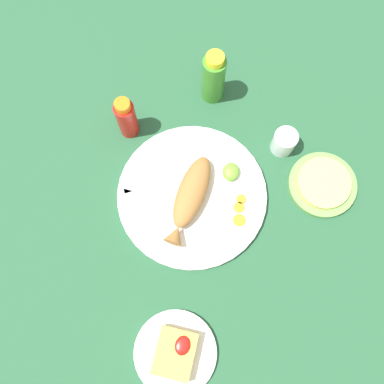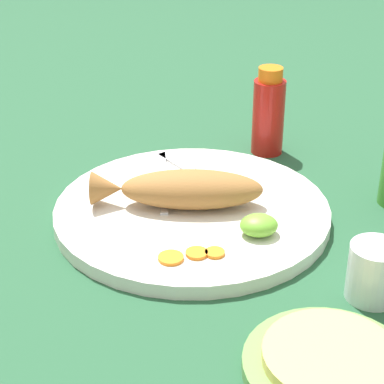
# 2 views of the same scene
# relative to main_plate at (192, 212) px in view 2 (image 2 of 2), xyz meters

# --- Properties ---
(ground_plane) EXTENTS (4.00, 4.00, 0.00)m
(ground_plane) POSITION_rel_main_plate_xyz_m (0.00, 0.00, -0.01)
(ground_plane) COLOR #235133
(main_plate) EXTENTS (0.35, 0.35, 0.02)m
(main_plate) POSITION_rel_main_plate_xyz_m (0.00, 0.00, 0.00)
(main_plate) COLOR silver
(main_plate) RESTS_ON ground_plane
(fried_fish) EXTENTS (0.22, 0.09, 0.05)m
(fried_fish) POSITION_rel_main_plate_xyz_m (-0.01, 0.00, 0.03)
(fried_fish) COLOR #996633
(fried_fish) RESTS_ON main_plate
(fork_near) EXTENTS (0.02, 0.19, 0.00)m
(fork_near) POSITION_rel_main_plate_xyz_m (-0.04, 0.08, 0.01)
(fork_near) COLOR silver
(fork_near) RESTS_ON main_plate
(fork_far) EXTENTS (0.11, 0.16, 0.00)m
(fork_far) POSITION_rel_main_plate_xyz_m (0.01, 0.09, 0.01)
(fork_far) COLOR silver
(fork_far) RESTS_ON main_plate
(carrot_slice_near) EXTENTS (0.03, 0.03, 0.00)m
(carrot_slice_near) POSITION_rel_main_plate_xyz_m (-0.04, -0.12, 0.01)
(carrot_slice_near) COLOR orange
(carrot_slice_near) RESTS_ON main_plate
(carrot_slice_mid) EXTENTS (0.03, 0.03, 0.00)m
(carrot_slice_mid) POSITION_rel_main_plate_xyz_m (-0.01, -0.11, 0.01)
(carrot_slice_mid) COLOR orange
(carrot_slice_mid) RESTS_ON main_plate
(carrot_slice_far) EXTENTS (0.02, 0.02, 0.00)m
(carrot_slice_far) POSITION_rel_main_plate_xyz_m (0.02, -0.12, 0.01)
(carrot_slice_far) COLOR orange
(carrot_slice_far) RESTS_ON main_plate
(lime_wedge_main) EXTENTS (0.05, 0.04, 0.03)m
(lime_wedge_main) POSITION_rel_main_plate_xyz_m (0.07, -0.08, 0.02)
(lime_wedge_main) COLOR #6BB233
(lime_wedge_main) RESTS_ON main_plate
(hot_sauce_bottle_red) EXTENTS (0.05, 0.05, 0.14)m
(hot_sauce_bottle_red) POSITION_rel_main_plate_xyz_m (0.13, 0.19, 0.05)
(hot_sauce_bottle_red) COLOR #B21914
(hot_sauce_bottle_red) RESTS_ON ground_plane
(salt_cup) EXTENTS (0.06, 0.06, 0.06)m
(salt_cup) POSITION_rel_main_plate_xyz_m (0.18, -0.19, 0.02)
(salt_cup) COLOR silver
(salt_cup) RESTS_ON ground_plane
(tortilla_plate) EXTENTS (0.16, 0.16, 0.01)m
(tortilla_plate) POSITION_rel_main_plate_xyz_m (0.10, -0.30, -0.00)
(tortilla_plate) COLOR #6B9E4C
(tortilla_plate) RESTS_ON ground_plane
(tortilla_stack) EXTENTS (0.13, 0.13, 0.01)m
(tortilla_stack) POSITION_rel_main_plate_xyz_m (0.10, -0.30, 0.01)
(tortilla_stack) COLOR #E0C666
(tortilla_stack) RESTS_ON tortilla_plate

